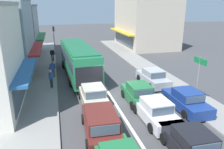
{
  "coord_description": "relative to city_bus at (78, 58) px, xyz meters",
  "views": [
    {
      "loc": [
        -4.04,
        -15.67,
        7.16
      ],
      "look_at": [
        0.64,
        2.32,
        1.2
      ],
      "focal_mm": 35.0,
      "sensor_mm": 36.0,
      "label": 1
    }
  ],
  "objects": [
    {
      "name": "city_bus",
      "position": [
        0.0,
        0.0,
        0.0
      ],
      "size": [
        3.16,
        10.98,
        3.23
      ],
      "color": "#237A4C",
      "rests_on": "ground"
    },
    {
      "name": "building_right_far",
      "position": [
        13.38,
        14.46,
        2.46
      ],
      "size": [
        8.93,
        12.11,
        8.69
      ],
      "color": "beige",
      "rests_on": "ground"
    },
    {
      "name": "sedan_queue_far_back",
      "position": [
        0.27,
        -7.28,
        -1.22
      ],
      "size": [
        1.92,
        4.21,
        1.47
      ],
      "color": "#B7B29E",
      "rests_on": "ground"
    },
    {
      "name": "traffic_light_downstreet",
      "position": [
        -2.3,
        10.98,
        0.97
      ],
      "size": [
        0.33,
        0.24,
        4.2
      ],
      "color": "gray",
      "rests_on": "ground"
    },
    {
      "name": "wagon_queue_gap_filler",
      "position": [
        -0.02,
        -11.36,
        -1.14
      ],
      "size": [
        2.1,
        4.58,
        1.58
      ],
      "color": "#561E19",
      "rests_on": "ground"
    },
    {
      "name": "hatchback_adjacent_lane_trail",
      "position": [
        3.64,
        -7.76,
        -1.17
      ],
      "size": [
        1.84,
        3.71,
        1.54
      ],
      "color": "#1E6638",
      "rests_on": "ground"
    },
    {
      "name": "parked_sedan_kerb_second",
      "position": [
        6.42,
        -4.35,
        -1.22
      ],
      "size": [
        2.0,
        4.26,
        1.47
      ],
      "color": "#9EA3A8",
      "rests_on": "ground"
    },
    {
      "name": "directional_road_sign",
      "position": [
        7.85,
        -8.93,
        0.8
      ],
      "size": [
        0.1,
        1.4,
        3.6
      ],
      "color": "gray",
      "rests_on": "ground"
    },
    {
      "name": "sedan_adjacent_lane_lead",
      "position": [
        3.88,
        -14.36,
        -1.22
      ],
      "size": [
        2.0,
        4.25,
        1.47
      ],
      "color": "black",
      "rests_on": "ground"
    },
    {
      "name": "sedan_behind_bus_mid",
      "position": [
        3.7,
        -10.64,
        -1.22
      ],
      "size": [
        1.93,
        4.22,
        1.47
      ],
      "color": "silver",
      "rests_on": "ground"
    },
    {
      "name": "pedestrian_with_handbag_near",
      "position": [
        -2.63,
        -0.17,
        -0.81
      ],
      "size": [
        0.66,
        0.31,
        1.63
      ],
      "color": "#4C4742",
      "rests_on": "sidewalk_left"
    },
    {
      "name": "lane_centre_line",
      "position": [
        1.9,
        -2.42,
        -1.88
      ],
      "size": [
        0.2,
        28.0,
        0.01
      ],
      "primitive_type": "cube",
      "color": "silver",
      "rests_on": "ground"
    },
    {
      "name": "pedestrian_far_walker",
      "position": [
        -2.64,
        6.71,
        -0.81
      ],
      "size": [
        0.65,
        0.32,
        1.63
      ],
      "color": "#232838",
      "rests_on": "sidewalk_left"
    },
    {
      "name": "parked_sedan_kerb_front",
      "position": [
        6.54,
        -9.69,
        -1.22
      ],
      "size": [
        1.91,
        4.21,
        1.47
      ],
      "color": "navy",
      "rests_on": "ground"
    },
    {
      "name": "kerb_right",
      "position": [
        8.1,
        -0.42,
        -1.82
      ],
      "size": [
        2.8,
        44.0,
        0.12
      ],
      "primitive_type": "cube",
      "color": "gray",
      "rests_on": "ground"
    },
    {
      "name": "pedestrian_browsing_midblock",
      "position": [
        -2.76,
        -3.25,
        -0.81
      ],
      "size": [
        0.37,
        0.51,
        1.63
      ],
      "color": "#232838",
      "rests_on": "sidewalk_left"
    },
    {
      "name": "sidewalk_left",
      "position": [
        -4.9,
        -0.42,
        -1.81
      ],
      "size": [
        5.2,
        44.0,
        0.14
      ],
      "primitive_type": "cube",
      "color": "gray",
      "rests_on": "ground"
    },
    {
      "name": "shopfront_far_end",
      "position": [
        -8.28,
        11.93,
        1.72
      ],
      "size": [
        8.47,
        9.24,
        7.21
      ],
      "color": "#84939E",
      "rests_on": "ground"
    },
    {
      "name": "ground_plane",
      "position": [
        1.9,
        -6.42,
        -1.88
      ],
      "size": [
        140.0,
        140.0,
        0.0
      ],
      "primitive_type": "plane",
      "color": "#3F3F42"
    }
  ]
}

